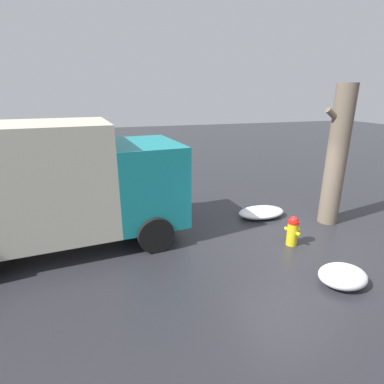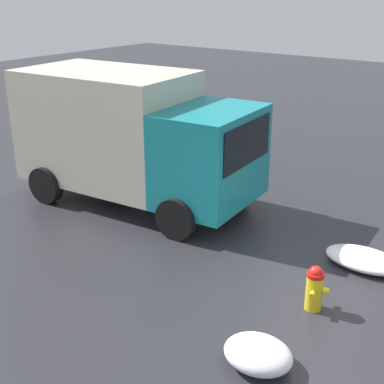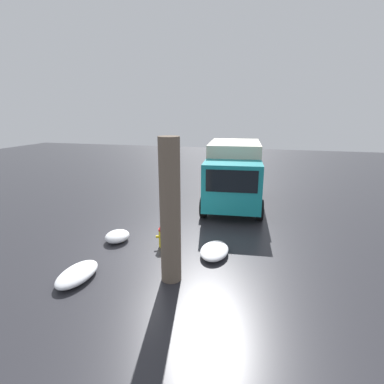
% 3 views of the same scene
% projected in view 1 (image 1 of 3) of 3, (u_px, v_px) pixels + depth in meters
% --- Properties ---
extents(ground_plane, '(60.00, 60.00, 0.00)m').
position_uv_depth(ground_plane, '(291.00, 245.00, 7.78)').
color(ground_plane, '#28282D').
extents(fire_hydrant, '(0.39, 0.48, 0.79)m').
position_uv_depth(fire_hydrant, '(293.00, 230.00, 7.66)').
color(fire_hydrant, yellow).
rests_on(fire_hydrant, ground_plane).
extents(tree_trunk, '(0.86, 0.56, 4.01)m').
position_uv_depth(tree_trunk, '(337.00, 157.00, 8.55)').
color(tree_trunk, '#6B5B4C').
rests_on(tree_trunk, ground_plane).
extents(delivery_truck, '(5.95, 3.18, 3.11)m').
position_uv_depth(delivery_truck, '(59.00, 182.00, 7.31)').
color(delivery_truck, teal).
rests_on(delivery_truck, ground_plane).
extents(snow_pile_by_hydrant, '(1.50, 0.91, 0.31)m').
position_uv_depth(snow_pile_by_hydrant, '(261.00, 212.00, 9.48)').
color(snow_pile_by_hydrant, white).
rests_on(snow_pile_by_hydrant, ground_plane).
extents(snow_pile_by_tree, '(1.00, 0.84, 0.39)m').
position_uv_depth(snow_pile_by_tree, '(343.00, 276.00, 6.11)').
color(snow_pile_by_tree, white).
rests_on(snow_pile_by_tree, ground_plane).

